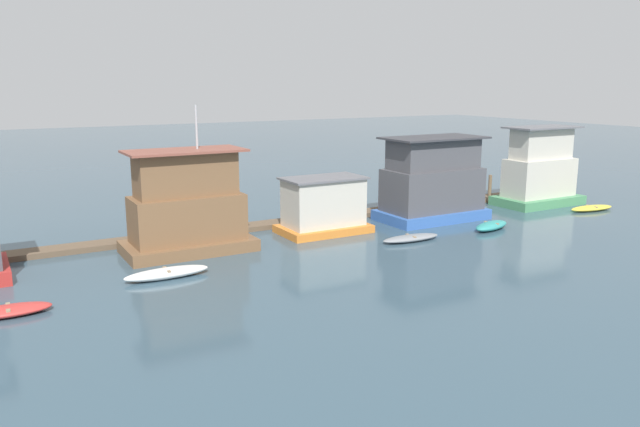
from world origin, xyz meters
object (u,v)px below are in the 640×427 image
(houseboat_brown, at_px, (187,208))
(houseboat_green, at_px, (540,172))
(dinghy_yellow, at_px, (592,208))
(dinghy_red, at_px, (8,311))
(dinghy_grey, at_px, (411,238))
(houseboat_blue, at_px, (433,182))
(dinghy_white, at_px, (167,273))
(dinghy_teal, at_px, (491,226))
(houseboat_orange, at_px, (324,206))
(mooring_post_near_right, at_px, (490,189))

(houseboat_brown, height_order, houseboat_green, houseboat_brown)
(dinghy_yellow, bearing_deg, dinghy_red, -176.81)
(dinghy_red, bearing_deg, dinghy_grey, 4.09)
(houseboat_blue, bearing_deg, houseboat_green, 0.63)
(dinghy_white, bearing_deg, dinghy_teal, -0.84)
(houseboat_brown, bearing_deg, houseboat_orange, 1.26)
(dinghy_white, distance_m, dinghy_yellow, 30.42)
(houseboat_brown, xyz_separation_m, dinghy_teal, (17.72, -4.29, -2.10))
(dinghy_white, xyz_separation_m, mooring_post_near_right, (26.17, 6.11, 0.81))
(houseboat_orange, distance_m, dinghy_teal, 10.42)
(dinghy_red, bearing_deg, dinghy_yellow, 3.19)
(dinghy_yellow, relative_size, mooring_post_near_right, 1.76)
(houseboat_orange, height_order, dinghy_grey, houseboat_orange)
(houseboat_brown, distance_m, houseboat_green, 26.55)
(dinghy_grey, bearing_deg, houseboat_green, 15.35)
(houseboat_blue, distance_m, dinghy_grey, 6.60)
(dinghy_grey, distance_m, dinghy_teal, 6.05)
(houseboat_orange, xyz_separation_m, dinghy_yellow, (19.65, -3.73, -1.41))
(houseboat_orange, distance_m, houseboat_blue, 8.07)
(houseboat_blue, relative_size, dinghy_teal, 2.14)
(dinghy_grey, bearing_deg, mooring_post_near_right, 27.17)
(houseboat_blue, bearing_deg, houseboat_orange, 177.57)
(houseboat_blue, relative_size, dinghy_grey, 1.89)
(houseboat_orange, distance_m, dinghy_white, 11.62)
(dinghy_yellow, distance_m, mooring_post_near_right, 7.12)
(houseboat_green, bearing_deg, houseboat_orange, 179.28)
(houseboat_brown, bearing_deg, mooring_post_near_right, 5.05)
(houseboat_green, bearing_deg, houseboat_brown, 179.90)
(houseboat_brown, xyz_separation_m, houseboat_green, (26.55, -0.04, 0.08))
(dinghy_white, height_order, mooring_post_near_right, mooring_post_near_right)
(houseboat_orange, bearing_deg, houseboat_green, -0.72)
(houseboat_green, distance_m, dinghy_red, 36.10)
(dinghy_red, bearing_deg, houseboat_green, 8.89)
(houseboat_green, xyz_separation_m, dinghy_red, (-35.60, -5.57, -2.23))
(houseboat_orange, bearing_deg, dinghy_yellow, -10.74)
(dinghy_grey, bearing_deg, dinghy_white, 179.47)
(dinghy_teal, bearing_deg, houseboat_green, 25.70)
(houseboat_green, distance_m, dinghy_teal, 10.04)
(houseboat_blue, height_order, dinghy_grey, houseboat_blue)
(houseboat_orange, height_order, houseboat_green, houseboat_green)
(dinghy_yellow, bearing_deg, dinghy_white, -179.14)
(dinghy_teal, bearing_deg, dinghy_grey, 178.44)
(mooring_post_near_right, bearing_deg, dinghy_grey, -152.83)
(houseboat_green, xyz_separation_m, mooring_post_near_right, (-2.73, 2.15, -1.37))
(houseboat_brown, bearing_deg, dinghy_white, -120.41)
(houseboat_brown, xyz_separation_m, dinghy_red, (-9.04, -5.61, -2.15))
(houseboat_orange, xyz_separation_m, dinghy_red, (-17.46, -5.79, -1.40))
(houseboat_brown, relative_size, houseboat_blue, 1.10)
(houseboat_blue, relative_size, mooring_post_near_right, 3.32)
(houseboat_orange, relative_size, dinghy_white, 1.34)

